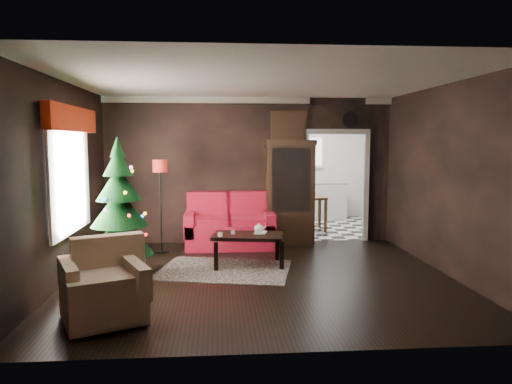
{
  "coord_description": "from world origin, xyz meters",
  "views": [
    {
      "loc": [
        -0.6,
        -6.74,
        1.96
      ],
      "look_at": [
        0.0,
        0.9,
        1.15
      ],
      "focal_mm": 33.68,
      "sensor_mm": 36.0,
      "label": 1
    }
  ],
  "objects": [
    {
      "name": "left_window",
      "position": [
        -2.71,
        0.2,
        1.45
      ],
      "size": [
        0.05,
        1.6,
        1.4
      ],
      "primitive_type": "cube",
      "color": "white",
      "rests_on": "wall_left"
    },
    {
      "name": "kitchen_counter",
      "position": [
        1.7,
        5.2,
        0.45
      ],
      "size": [
        1.8,
        0.6,
        0.9
      ],
      "primitive_type": "cube",
      "color": "silver",
      "rests_on": "ground"
    },
    {
      "name": "floor",
      "position": [
        0.0,
        0.0,
        0.0
      ],
      "size": [
        5.5,
        5.5,
        0.0
      ],
      "primitive_type": "plane",
      "color": "black",
      "rests_on": "ground"
    },
    {
      "name": "doorway",
      "position": [
        1.7,
        2.5,
        1.05
      ],
      "size": [
        1.1,
        0.1,
        2.1
      ],
      "primitive_type": null,
      "color": "silver",
      "rests_on": "ground"
    },
    {
      "name": "kitchen_floor",
      "position": [
        1.7,
        4.0,
        0.0
      ],
      "size": [
        3.0,
        3.0,
        0.0
      ],
      "primitive_type": "plane",
      "color": "white",
      "rests_on": "ground"
    },
    {
      "name": "cup_b",
      "position": [
        -0.58,
        0.54,
        0.54
      ],
      "size": [
        0.1,
        0.1,
        0.07
      ],
      "primitive_type": "cylinder",
      "rotation": [
        0.0,
        0.0,
        0.43
      ],
      "color": "white",
      "rests_on": "coffee_table"
    },
    {
      "name": "kitchen_window",
      "position": [
        1.7,
        5.45,
        1.7
      ],
      "size": [
        0.7,
        0.06,
        0.7
      ],
      "primitive_type": "cube",
      "color": "white",
      "rests_on": "ground"
    },
    {
      "name": "rug",
      "position": [
        -0.52,
        0.44,
        0.01
      ],
      "size": [
        2.22,
        1.82,
        0.01
      ],
      "primitive_type": "cube",
      "rotation": [
        0.0,
        0.0,
        -0.22
      ],
      "color": "#3C2F39",
      "rests_on": "ground"
    },
    {
      "name": "painting",
      "position": [
        0.75,
        2.46,
        2.25
      ],
      "size": [
        0.62,
        0.05,
        0.52
      ],
      "primitive_type": "cube",
      "color": "#A4713B",
      "rests_on": "wall_back"
    },
    {
      "name": "cup_a",
      "position": [
        -0.38,
        0.73,
        0.53
      ],
      "size": [
        0.08,
        0.08,
        0.06
      ],
      "primitive_type": "cylinder",
      "rotation": [
        0.0,
        0.0,
        0.23
      ],
      "color": "white",
      "rests_on": "coffee_table"
    },
    {
      "name": "wall_back",
      "position": [
        0.0,
        2.5,
        1.4
      ],
      "size": [
        5.5,
        0.0,
        5.5
      ],
      "primitive_type": "plane",
      "rotation": [
        1.57,
        0.0,
        0.0
      ],
      "color": "black",
      "rests_on": "ground"
    },
    {
      "name": "christmas_tree",
      "position": [
        -2.04,
        0.25,
        1.05
      ],
      "size": [
        1.28,
        1.28,
        1.85
      ],
      "primitive_type": null,
      "rotation": [
        0.0,
        0.0,
        -0.41
      ],
      "color": "black",
      "rests_on": "ground"
    },
    {
      "name": "loveseat",
      "position": [
        -0.4,
        2.05,
        0.5
      ],
      "size": [
        1.7,
        0.9,
        1.0
      ],
      "primitive_type": null,
      "color": "maroon",
      "rests_on": "ground"
    },
    {
      "name": "curio_cabinet",
      "position": [
        0.75,
        2.27,
        0.95
      ],
      "size": [
        0.9,
        0.45,
        1.9
      ],
      "primitive_type": null,
      "color": "black",
      "rests_on": "ground"
    },
    {
      "name": "coffee_table",
      "position": [
        -0.15,
        0.7,
        0.26
      ],
      "size": [
        1.18,
        0.82,
        0.49
      ],
      "primitive_type": null,
      "rotation": [
        0.0,
        0.0,
        -0.16
      ],
      "color": "black",
      "rests_on": "rug"
    },
    {
      "name": "valance",
      "position": [
        -2.63,
        0.2,
        2.27
      ],
      "size": [
        0.12,
        2.1,
        0.35
      ],
      "primitive_type": "cube",
      "color": "#A3200C",
      "rests_on": "wall_left"
    },
    {
      "name": "armchair",
      "position": [
        -1.86,
        -1.57,
        0.46
      ],
      "size": [
        1.12,
        1.12,
        0.87
      ],
      "primitive_type": null,
      "rotation": [
        0.0,
        0.0,
        0.42
      ],
      "color": "tan",
      "rests_on": "ground"
    },
    {
      "name": "wall_left",
      "position": [
        -2.75,
        0.0,
        1.4
      ],
      "size": [
        0.0,
        5.5,
        5.5
      ],
      "primitive_type": "plane",
      "rotation": [
        1.57,
        0.0,
        1.57
      ],
      "color": "black",
      "rests_on": "ground"
    },
    {
      "name": "kitchen_table",
      "position": [
        1.4,
        3.7,
        0.38
      ],
      "size": [
        0.7,
        0.7,
        0.75
      ],
      "primitive_type": null,
      "color": "brown",
      "rests_on": "ground"
    },
    {
      "name": "book",
      "position": [
        -0.03,
        0.79,
        0.63
      ],
      "size": [
        0.18,
        0.06,
        0.25
      ],
      "primitive_type": "imported",
      "rotation": [
        0.0,
        0.0,
        -0.25
      ],
      "color": "#8D634E",
      "rests_on": "coffee_table"
    },
    {
      "name": "wall_clock",
      "position": [
        1.95,
        2.45,
        2.38
      ],
      "size": [
        0.32,
        0.32,
        0.06
      ],
      "primitive_type": "cylinder",
      "color": "white",
      "rests_on": "wall_back"
    },
    {
      "name": "floor_lamp",
      "position": [
        -1.61,
        1.68,
        0.83
      ],
      "size": [
        0.34,
        0.34,
        1.63
      ],
      "primitive_type": null,
      "rotation": [
        0.0,
        0.0,
        -0.27
      ],
      "color": "black",
      "rests_on": "ground"
    },
    {
      "name": "teapot",
      "position": [
        0.03,
        0.77,
        0.58
      ],
      "size": [
        0.18,
        0.18,
        0.15
      ],
      "primitive_type": null,
      "rotation": [
        0.0,
        0.0,
        0.16
      ],
      "color": "white",
      "rests_on": "coffee_table"
    },
    {
      "name": "wall_front",
      "position": [
        0.0,
        -2.5,
        1.4
      ],
      "size": [
        5.5,
        0.0,
        5.5
      ],
      "primitive_type": "plane",
      "rotation": [
        -1.57,
        0.0,
        0.0
      ],
      "color": "black",
      "rests_on": "ground"
    },
    {
      "name": "wall_right",
      "position": [
        2.75,
        0.0,
        1.4
      ],
      "size": [
        0.0,
        5.5,
        5.5
      ],
      "primitive_type": "plane",
      "rotation": [
        1.57,
        0.0,
        -1.57
      ],
      "color": "black",
      "rests_on": "ground"
    },
    {
      "name": "ceiling",
      "position": [
        0.0,
        0.0,
        2.8
      ],
      "size": [
        5.5,
        5.5,
        0.0
      ],
      "primitive_type": "plane",
      "rotation": [
        3.14,
        0.0,
        0.0
      ],
      "color": "white",
      "rests_on": "ground"
    }
  ]
}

